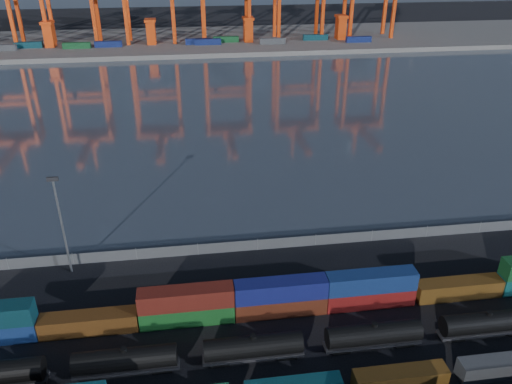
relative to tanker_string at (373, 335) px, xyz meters
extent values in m
plane|color=black|center=(-11.52, -3.96, -1.96)|extent=(700.00, 700.00, 0.00)
plane|color=#313B46|center=(-11.52, 101.04, -1.95)|extent=(700.00, 700.00, 0.00)
cube|color=#514F4C|center=(-11.52, 206.04, -0.96)|extent=(700.00, 70.00, 2.00)
cube|color=brown|center=(0.99, -6.50, -0.75)|extent=(11.19, 2.28, 2.42)
cube|color=#404245|center=(14.04, -6.50, -0.75)|extent=(11.19, 2.28, 2.42)
cube|color=#502D10|center=(-36.51, 8.00, -0.57)|extent=(12.81, 2.60, 2.78)
cube|color=#154E1C|center=(-23.52, 8.00, -0.57)|extent=(12.81, 2.60, 2.78)
cube|color=#591911|center=(-23.52, 8.00, 2.20)|extent=(12.81, 2.60, 2.78)
cube|color=#4E1E0F|center=(-10.59, 8.00, -0.57)|extent=(12.81, 2.60, 2.78)
cube|color=navy|center=(-10.59, 8.00, 2.20)|extent=(12.81, 2.60, 2.78)
cube|color=maroon|center=(2.32, 8.00, -0.57)|extent=(12.81, 2.60, 2.78)
cube|color=navy|center=(2.32, 8.00, 2.20)|extent=(12.81, 2.60, 2.78)
cube|color=#543410|center=(15.82, 8.00, -0.57)|extent=(12.81, 2.60, 2.78)
cube|color=black|center=(-42.26, 0.00, -1.68)|extent=(2.35, 1.69, 0.56)
cylinder|color=black|center=(-31.00, 0.00, 0.21)|extent=(12.24, 2.73, 2.73)
cylinder|color=black|center=(-31.00, 0.00, 1.71)|extent=(0.75, 0.75, 0.47)
cube|color=black|center=(-31.00, 0.00, -1.30)|extent=(12.71, 1.88, 0.38)
cube|color=black|center=(-35.24, 0.00, -1.68)|extent=(2.35, 1.69, 0.56)
cube|color=black|center=(-26.76, 0.00, -1.68)|extent=(2.35, 1.69, 0.56)
cylinder|color=black|center=(-15.50, 0.00, 0.21)|extent=(12.24, 2.73, 2.73)
cylinder|color=black|center=(-15.50, 0.00, 1.71)|extent=(0.75, 0.75, 0.47)
cube|color=black|center=(-15.50, 0.00, -1.30)|extent=(12.71, 1.88, 0.38)
cube|color=black|center=(-19.74, 0.00, -1.68)|extent=(2.35, 1.69, 0.56)
cube|color=black|center=(-11.26, 0.00, -1.68)|extent=(2.35, 1.69, 0.56)
cylinder|color=black|center=(0.00, 0.00, 0.21)|extent=(12.24, 2.73, 2.73)
cylinder|color=black|center=(0.00, 0.00, 1.71)|extent=(0.75, 0.75, 0.47)
cube|color=black|center=(0.00, 0.00, -1.30)|extent=(12.71, 1.88, 0.38)
cube|color=black|center=(-4.24, 0.00, -1.68)|extent=(2.35, 1.69, 0.56)
cube|color=black|center=(4.24, 0.00, -1.68)|extent=(2.35, 1.69, 0.56)
cylinder|color=black|center=(15.50, 0.00, 0.21)|extent=(12.24, 2.73, 2.73)
cylinder|color=black|center=(15.50, 0.00, 1.71)|extent=(0.75, 0.75, 0.47)
cube|color=black|center=(15.50, 0.00, -1.30)|extent=(12.71, 1.88, 0.38)
cube|color=black|center=(11.26, 0.00, -1.68)|extent=(2.35, 1.69, 0.56)
cube|color=#595B5E|center=(-11.52, 24.04, -0.96)|extent=(160.00, 0.06, 2.00)
cylinder|color=slate|center=(-51.52, 24.04, -0.86)|extent=(0.12, 0.12, 2.20)
cylinder|color=slate|center=(-41.52, 24.04, -0.86)|extent=(0.12, 0.12, 2.20)
cylinder|color=slate|center=(-31.52, 24.04, -0.86)|extent=(0.12, 0.12, 2.20)
cylinder|color=slate|center=(-21.52, 24.04, -0.86)|extent=(0.12, 0.12, 2.20)
cylinder|color=slate|center=(-11.52, 24.04, -0.86)|extent=(0.12, 0.12, 2.20)
cylinder|color=slate|center=(-1.52, 24.04, -0.86)|extent=(0.12, 0.12, 2.20)
cylinder|color=slate|center=(8.48, 24.04, -0.86)|extent=(0.12, 0.12, 2.20)
cylinder|color=slate|center=(18.48, 24.04, -0.86)|extent=(0.12, 0.12, 2.20)
cylinder|color=slate|center=(28.48, 24.04, -0.86)|extent=(0.12, 0.12, 2.20)
cylinder|color=slate|center=(-41.52, 22.04, 6.04)|extent=(0.36, 0.36, 16.00)
cube|color=black|center=(-41.52, 22.04, 14.34)|extent=(1.60, 0.40, 0.60)
cube|color=#DF3F0F|center=(-96.00, 195.31, 19.56)|extent=(1.53, 1.53, 43.03)
cube|color=#DF3F0F|center=(-82.03, 195.31, 19.56)|extent=(1.53, 1.53, 43.03)
cube|color=#DF3F0F|center=(-61.00, 195.31, 19.56)|extent=(1.53, 1.53, 43.03)
cube|color=#DF3F0F|center=(-47.03, 195.31, 19.56)|extent=(1.53, 1.53, 43.03)
cube|color=navy|center=(-10.86, 190.72, 1.34)|extent=(12.00, 2.44, 2.60)
cube|color=navy|center=(59.83, 186.97, 1.34)|extent=(12.00, 2.44, 2.60)
cube|color=navy|center=(-15.16, 192.12, 1.34)|extent=(12.00, 2.44, 2.60)
cube|color=#0C3842|center=(-90.81, 194.52, 1.34)|extent=(12.00, 2.44, 2.60)
cube|color=#3F4244|center=(-100.75, 189.78, 1.34)|extent=(12.00, 2.44, 2.60)
cube|color=#3F4244|center=(18.86, 188.75, 1.34)|extent=(12.00, 2.44, 2.60)
cube|color=#144C23|center=(-69.26, 190.24, 1.34)|extent=(12.00, 2.44, 2.60)
cube|color=navy|center=(-55.68, 191.57, 1.34)|extent=(12.00, 2.44, 2.60)
cube|color=#144C23|center=(-2.17, 195.52, 1.34)|extent=(12.00, 2.44, 2.60)
cube|color=#0C3842|center=(40.89, 194.87, 1.34)|extent=(12.00, 2.44, 2.60)
cube|color=#DF3F0F|center=(-81.52, 196.04, 5.04)|extent=(4.00, 6.00, 10.00)
cube|color=#DF3F0F|center=(-81.52, 196.04, 10.54)|extent=(5.00, 7.00, 1.20)
cube|color=#DF3F0F|center=(-36.52, 196.04, 5.04)|extent=(4.00, 6.00, 10.00)
cube|color=#DF3F0F|center=(-36.52, 196.04, 10.54)|extent=(5.00, 7.00, 1.20)
cube|color=#DF3F0F|center=(8.48, 196.04, 5.04)|extent=(4.00, 6.00, 10.00)
cube|color=#DF3F0F|center=(8.48, 196.04, 10.54)|extent=(5.00, 7.00, 1.20)
cube|color=#DF3F0F|center=(53.48, 196.04, 5.04)|extent=(4.00, 6.00, 10.00)
cube|color=#DF3F0F|center=(53.48, 196.04, 10.54)|extent=(5.00, 7.00, 1.20)
camera|label=1|loc=(-21.52, -45.53, 45.54)|focal=35.00mm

